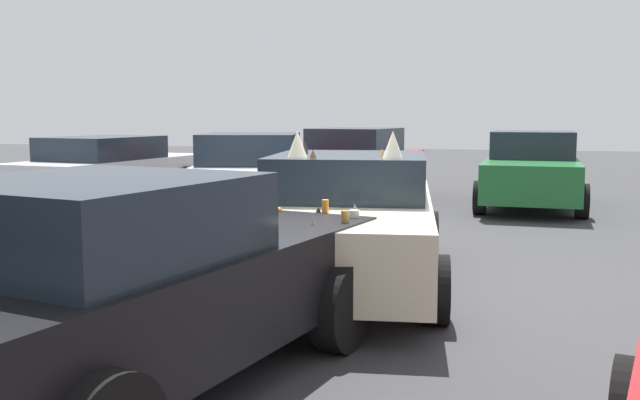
# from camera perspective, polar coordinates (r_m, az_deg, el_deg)

# --- Properties ---
(ground_plane) EXTENTS (60.00, 60.00, 0.00)m
(ground_plane) POSITION_cam_1_polar(r_m,az_deg,el_deg) (7.67, 2.19, -6.75)
(ground_plane) COLOR #38383A
(art_car_decorated) EXTENTS (4.62, 2.41, 1.65)m
(art_car_decorated) POSITION_cam_1_polar(r_m,az_deg,el_deg) (7.57, 2.23, -1.58)
(art_car_decorated) COLOR beige
(art_car_decorated) RESTS_ON ground
(parked_sedan_behind_right) EXTENTS (4.60, 2.72, 1.47)m
(parked_sedan_behind_right) POSITION_cam_1_polar(r_m,az_deg,el_deg) (12.46, -5.77, 1.93)
(parked_sedan_behind_right) COLOR white
(parked_sedan_behind_right) RESTS_ON ground
(parked_sedan_row_back_far) EXTENTS (4.31, 2.13, 1.48)m
(parked_sedan_row_back_far) POSITION_cam_1_polar(r_m,az_deg,el_deg) (14.45, 16.70, 2.31)
(parked_sedan_row_back_far) COLOR #1E602D
(parked_sedan_row_back_far) RESTS_ON ground
(parked_sedan_behind_left) EXTENTS (4.72, 2.51, 1.37)m
(parked_sedan_behind_left) POSITION_cam_1_polar(r_m,az_deg,el_deg) (15.17, -16.62, 2.47)
(parked_sedan_behind_left) COLOR white
(parked_sedan_behind_left) RESTS_ON ground
(parked_sedan_row_back_center) EXTENTS (4.32, 2.63, 1.44)m
(parked_sedan_row_back_center) POSITION_cam_1_polar(r_m,az_deg,el_deg) (4.77, -15.07, -6.58)
(parked_sedan_row_back_center) COLOR black
(parked_sedan_row_back_center) RESTS_ON ground
(parked_sedan_near_left) EXTENTS (4.24, 2.46, 1.52)m
(parked_sedan_near_left) POSITION_cam_1_polar(r_m,az_deg,el_deg) (15.14, 3.17, 2.92)
(parked_sedan_near_left) COLOR red
(parked_sedan_near_left) RESTS_ON ground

